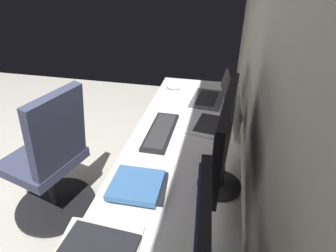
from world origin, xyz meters
name	(u,v)px	position (x,y,z in m)	size (l,w,h in m)	color
wall_back	(277,48)	(0.00, 1.96, 1.30)	(4.61, 0.10, 2.60)	beige
desk	(177,174)	(0.15, 1.58, 0.66)	(2.25, 0.62, 0.73)	white
monitor_primary	(224,139)	(0.26, 1.79, 0.99)	(0.52, 0.20, 0.45)	black
laptop_leftmost	(220,120)	(-0.25, 1.76, 0.78)	(0.33, 0.34, 0.23)	white
laptop_left	(215,95)	(-0.61, 1.71, 0.78)	(0.34, 0.30, 0.20)	#595B60
keyboard_main	(161,131)	(-0.12, 1.43, 0.74)	(0.42, 0.14, 0.02)	black
mouse_main	(173,87)	(-0.75, 1.38, 0.75)	(0.06, 0.10, 0.03)	silver
book_stack_near	(138,186)	(0.36, 1.44, 0.76)	(0.23, 0.25, 0.05)	black
book_stack_far	(97,251)	(0.70, 1.39, 0.75)	(0.26, 0.31, 0.04)	beige
office_chair	(51,164)	(-0.01, 0.71, 0.46)	(0.56, 0.60, 0.97)	#383D56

